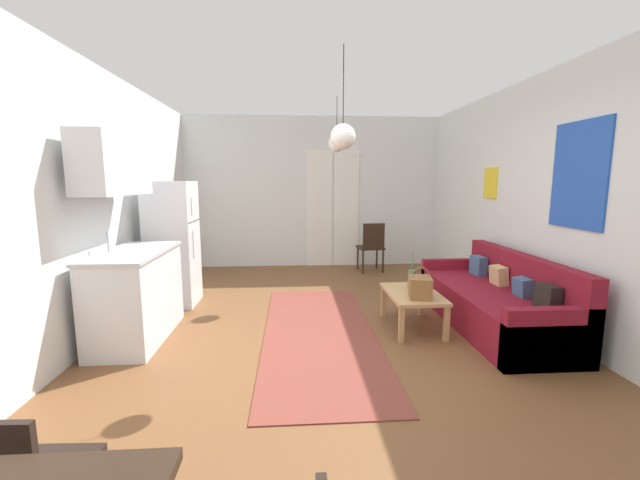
# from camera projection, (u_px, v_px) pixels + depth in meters

# --- Properties ---
(ground_plane) EXTENTS (5.23, 8.08, 0.10)m
(ground_plane) POSITION_uv_depth(u_px,v_px,m) (333.00, 353.00, 3.77)
(ground_plane) COLOR brown
(wall_back) EXTENTS (4.83, 0.13, 2.74)m
(wall_back) POSITION_uv_depth(u_px,v_px,m) (313.00, 193.00, 7.30)
(wall_back) COLOR silver
(wall_back) RESTS_ON ground_plane
(wall_right) EXTENTS (0.12, 7.68, 2.74)m
(wall_right) POSITION_uv_depth(u_px,v_px,m) (582.00, 204.00, 3.72)
(wall_right) COLOR silver
(wall_right) RESTS_ON ground_plane
(wall_left) EXTENTS (0.12, 7.68, 2.74)m
(wall_left) POSITION_uv_depth(u_px,v_px,m) (62.00, 206.00, 3.40)
(wall_left) COLOR silver
(wall_left) RESTS_ON ground_plane
(area_rug) EXTENTS (1.14, 3.12, 0.01)m
(area_rug) POSITION_uv_depth(u_px,v_px,m) (319.00, 333.00, 4.14)
(area_rug) COLOR brown
(area_rug) RESTS_ON ground_plane
(couch) EXTENTS (0.84, 2.15, 0.80)m
(couch) POSITION_uv_depth(u_px,v_px,m) (497.00, 303.00, 4.31)
(couch) COLOR maroon
(couch) RESTS_ON ground_plane
(coffee_table) EXTENTS (0.54, 0.85, 0.40)m
(coffee_table) POSITION_uv_depth(u_px,v_px,m) (413.00, 297.00, 4.25)
(coffee_table) COLOR tan
(coffee_table) RESTS_ON ground_plane
(bamboo_vase) EXTENTS (0.09, 0.09, 0.42)m
(bamboo_vase) POSITION_uv_depth(u_px,v_px,m) (412.00, 279.00, 4.42)
(bamboo_vase) COLOR #47704C
(bamboo_vase) RESTS_ON coffee_table
(handbag) EXTENTS (0.27, 0.31, 0.32)m
(handbag) POSITION_uv_depth(u_px,v_px,m) (420.00, 287.00, 4.04)
(handbag) COLOR brown
(handbag) RESTS_ON coffee_table
(refrigerator) EXTENTS (0.59, 0.60, 1.58)m
(refrigerator) POSITION_uv_depth(u_px,v_px,m) (173.00, 244.00, 5.03)
(refrigerator) COLOR white
(refrigerator) RESTS_ON ground_plane
(kitchen_counter) EXTENTS (0.60, 1.25, 2.03)m
(kitchen_counter) POSITION_uv_depth(u_px,v_px,m) (131.00, 264.00, 3.91)
(kitchen_counter) COLOR silver
(kitchen_counter) RESTS_ON ground_plane
(accent_chair) EXTENTS (0.46, 0.44, 0.87)m
(accent_chair) POSITION_uv_depth(u_px,v_px,m) (372.00, 245.00, 6.83)
(accent_chair) COLOR black
(accent_chair) RESTS_ON ground_plane
(pendant_lamp_near) EXTENTS (0.22, 0.22, 0.88)m
(pendant_lamp_near) POSITION_uv_depth(u_px,v_px,m) (343.00, 136.00, 3.45)
(pendant_lamp_near) COLOR black
(pendant_lamp_far) EXTENTS (0.24, 0.24, 0.76)m
(pendant_lamp_far) POSITION_uv_depth(u_px,v_px,m) (337.00, 143.00, 5.49)
(pendant_lamp_far) COLOR black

